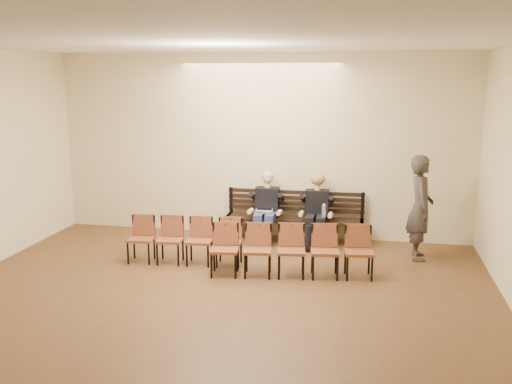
{
  "coord_description": "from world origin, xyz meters",
  "views": [
    {
      "loc": [
        2.04,
        -5.66,
        3.11
      ],
      "look_at": [
        0.1,
        4.05,
        1.05
      ],
      "focal_mm": 40.0,
      "sensor_mm": 36.0,
      "label": 1
    }
  ],
  "objects_px": {
    "bench": "(294,230)",
    "bag": "(225,229)",
    "passerby": "(421,200)",
    "water_bottle": "(324,217)",
    "laptop": "(263,214)",
    "seated_man": "(266,208)",
    "chair_row_front": "(184,241)",
    "chair_row_back": "(291,251)",
    "seated_woman": "(317,212)"
  },
  "relations": [
    {
      "from": "bench",
      "to": "bag",
      "type": "xyz_separation_m",
      "value": [
        -1.37,
        0.08,
        -0.09
      ]
    },
    {
      "from": "bench",
      "to": "laptop",
      "type": "height_order",
      "value": "laptop"
    },
    {
      "from": "chair_row_front",
      "to": "bench",
      "type": "bearing_deg",
      "value": 40.84
    },
    {
      "from": "water_bottle",
      "to": "chair_row_back",
      "type": "bearing_deg",
      "value": -103.28
    },
    {
      "from": "bench",
      "to": "seated_man",
      "type": "xyz_separation_m",
      "value": [
        -0.5,
        -0.12,
        0.42
      ]
    },
    {
      "from": "seated_man",
      "to": "laptop",
      "type": "bearing_deg",
      "value": -104.39
    },
    {
      "from": "seated_woman",
      "to": "chair_row_back",
      "type": "xyz_separation_m",
      "value": [
        -0.22,
        -1.79,
        -0.21
      ]
    },
    {
      "from": "water_bottle",
      "to": "bag",
      "type": "height_order",
      "value": "water_bottle"
    },
    {
      "from": "bench",
      "to": "seated_man",
      "type": "relative_size",
      "value": 2.01
    },
    {
      "from": "laptop",
      "to": "bag",
      "type": "bearing_deg",
      "value": 160.8
    },
    {
      "from": "bench",
      "to": "water_bottle",
      "type": "xyz_separation_m",
      "value": [
        0.59,
        -0.34,
        0.35
      ]
    },
    {
      "from": "bench",
      "to": "passerby",
      "type": "bearing_deg",
      "value": -15.1
    },
    {
      "from": "passerby",
      "to": "water_bottle",
      "type": "bearing_deg",
      "value": 78.42
    },
    {
      "from": "seated_man",
      "to": "water_bottle",
      "type": "distance_m",
      "value": 1.11
    },
    {
      "from": "laptop",
      "to": "passerby",
      "type": "xyz_separation_m",
      "value": [
        2.76,
        -0.34,
        0.46
      ]
    },
    {
      "from": "seated_woman",
      "to": "chair_row_back",
      "type": "relative_size",
      "value": 0.49
    },
    {
      "from": "seated_man",
      "to": "bag",
      "type": "distance_m",
      "value": 1.03
    },
    {
      "from": "seated_woman",
      "to": "chair_row_back",
      "type": "bearing_deg",
      "value": -97.03
    },
    {
      "from": "seated_woman",
      "to": "passerby",
      "type": "height_order",
      "value": "passerby"
    },
    {
      "from": "water_bottle",
      "to": "chair_row_back",
      "type": "relative_size",
      "value": 0.1
    },
    {
      "from": "bench",
      "to": "passerby",
      "type": "relative_size",
      "value": 1.27
    },
    {
      "from": "bench",
      "to": "passerby",
      "type": "xyz_separation_m",
      "value": [
        2.22,
        -0.6,
        0.8
      ]
    },
    {
      "from": "chair_row_back",
      "to": "bag",
      "type": "bearing_deg",
      "value": 120.53
    },
    {
      "from": "passerby",
      "to": "seated_woman",
      "type": "bearing_deg",
      "value": 72.55
    },
    {
      "from": "bench",
      "to": "seated_woman",
      "type": "relative_size",
      "value": 2.12
    },
    {
      "from": "seated_woman",
      "to": "water_bottle",
      "type": "bearing_deg",
      "value": -55.13
    },
    {
      "from": "seated_man",
      "to": "bench",
      "type": "bearing_deg",
      "value": 13.47
    },
    {
      "from": "chair_row_front",
      "to": "passerby",
      "type": "bearing_deg",
      "value": 10.48
    },
    {
      "from": "chair_row_back",
      "to": "laptop",
      "type": "bearing_deg",
      "value": 106.63
    },
    {
      "from": "chair_row_front",
      "to": "seated_woman",
      "type": "bearing_deg",
      "value": 31.92
    },
    {
      "from": "seated_woman",
      "to": "bag",
      "type": "relative_size",
      "value": 3.42
    },
    {
      "from": "seated_man",
      "to": "passerby",
      "type": "relative_size",
      "value": 0.63
    },
    {
      "from": "water_bottle",
      "to": "laptop",
      "type": "bearing_deg",
      "value": 176.19
    },
    {
      "from": "water_bottle",
      "to": "bag",
      "type": "relative_size",
      "value": 0.69
    },
    {
      "from": "chair_row_back",
      "to": "chair_row_front",
      "type": "bearing_deg",
      "value": 163.56
    },
    {
      "from": "seated_man",
      "to": "chair_row_front",
      "type": "xyz_separation_m",
      "value": [
        -1.11,
        -1.51,
        -0.26
      ]
    },
    {
      "from": "chair_row_back",
      "to": "seated_man",
      "type": "bearing_deg",
      "value": 103.9
    },
    {
      "from": "passerby",
      "to": "seated_man",
      "type": "bearing_deg",
      "value": 77.58
    },
    {
      "from": "bag",
      "to": "seated_man",
      "type": "bearing_deg",
      "value": -13.19
    },
    {
      "from": "water_bottle",
      "to": "passerby",
      "type": "relative_size",
      "value": 0.12
    },
    {
      "from": "chair_row_front",
      "to": "chair_row_back",
      "type": "height_order",
      "value": "chair_row_back"
    },
    {
      "from": "bench",
      "to": "laptop",
      "type": "bearing_deg",
      "value": -154.06
    },
    {
      "from": "passerby",
      "to": "chair_row_back",
      "type": "height_order",
      "value": "passerby"
    },
    {
      "from": "bag",
      "to": "chair_row_front",
      "type": "xyz_separation_m",
      "value": [
        -0.24,
        -1.72,
        0.26
      ]
    },
    {
      "from": "seated_man",
      "to": "chair_row_front",
      "type": "height_order",
      "value": "seated_man"
    },
    {
      "from": "passerby",
      "to": "chair_row_front",
      "type": "xyz_separation_m",
      "value": [
        -3.83,
        -1.03,
        -0.64
      ]
    },
    {
      "from": "bag",
      "to": "laptop",
      "type": "bearing_deg",
      "value": -22.54
    },
    {
      "from": "seated_man",
      "to": "chair_row_front",
      "type": "bearing_deg",
      "value": -126.18
    },
    {
      "from": "seated_woman",
      "to": "chair_row_front",
      "type": "distance_m",
      "value": 2.55
    },
    {
      "from": "bench",
      "to": "chair_row_front",
      "type": "distance_m",
      "value": 2.3
    }
  ]
}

